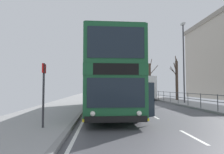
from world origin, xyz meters
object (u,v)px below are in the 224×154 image
(background_bus_far_lane, at_px, (140,87))
(bare_tree_far_00, at_px, (177,79))
(double_decker_bus_main, at_px, (107,79))
(street_lamp_far_side, at_px, (184,56))
(bus_stop_sign_near, at_px, (44,87))
(bare_tree_far_01, at_px, (150,79))

(background_bus_far_lane, distance_m, bare_tree_far_00, 6.40)
(double_decker_bus_main, bearing_deg, street_lamp_far_side, 38.30)
(double_decker_bus_main, relative_size, street_lamp_far_side, 1.41)
(background_bus_far_lane, distance_m, street_lamp_far_side, 10.46)
(bus_stop_sign_near, bearing_deg, bare_tree_far_01, 67.25)
(bus_stop_sign_near, bearing_deg, street_lamp_far_side, 47.92)
(bare_tree_far_00, bearing_deg, background_bus_far_lane, 125.85)
(double_decker_bus_main, bearing_deg, bare_tree_far_00, 50.06)
(double_decker_bus_main, relative_size, bus_stop_sign_near, 4.73)
(double_decker_bus_main, relative_size, background_bus_far_lane, 1.15)
(double_decker_bus_main, distance_m, bare_tree_far_01, 21.46)
(double_decker_bus_main, xyz_separation_m, bare_tree_far_01, (7.99, 19.90, 0.89))
(background_bus_far_lane, height_order, bus_stop_sign_near, background_bus_far_lane)
(street_lamp_far_side, relative_size, bare_tree_far_01, 1.31)
(bare_tree_far_00, bearing_deg, street_lamp_far_side, -102.66)
(double_decker_bus_main, distance_m, background_bus_far_lane, 16.90)
(bus_stop_sign_near, bearing_deg, background_bus_far_lane, 69.39)
(bare_tree_far_01, bearing_deg, bus_stop_sign_near, -112.75)
(bus_stop_sign_near, xyz_separation_m, street_lamp_far_side, (10.79, 11.95, 3.22))
(bare_tree_far_00, bearing_deg, double_decker_bus_main, -129.94)
(double_decker_bus_main, relative_size, bare_tree_far_00, 2.01)
(double_decker_bus_main, distance_m, street_lamp_far_side, 10.66)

